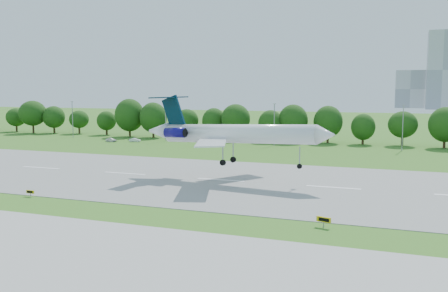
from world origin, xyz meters
TOP-DOWN VIEW (x-y plane):
  - ground at (0.00, 0.00)m, footprint 600.00×600.00m
  - runway at (0.00, 25.00)m, footprint 400.00×45.00m
  - tree_line at (0.00, 92.00)m, footprint 288.40×8.40m
  - light_poles at (-2.50, 82.00)m, footprint 175.90×0.25m
  - airliner at (21.39, 25.20)m, footprint 36.36×26.35m
  - taxi_sign_left at (-2.56, 2.10)m, footprint 1.41×0.19m
  - taxi_sign_right at (42.29, 0.51)m, footprint 1.80×0.72m
  - service_vehicle_a at (-28.25, 77.11)m, footprint 3.62×2.05m
  - service_vehicle_b at (-35.19, 74.57)m, footprint 3.87×1.97m

SIDE VIEW (x-z plane):
  - ground at x=0.00m, z-range 0.00..0.00m
  - runway at x=0.00m, z-range 0.00..0.08m
  - service_vehicle_a at x=-28.25m, z-range 0.00..1.13m
  - service_vehicle_b at x=-35.19m, z-range 0.00..1.26m
  - taxi_sign_left at x=-2.56m, z-range 0.24..1.23m
  - taxi_sign_right at x=42.29m, z-range 0.30..1.58m
  - tree_line at x=0.00m, z-range 0.99..11.39m
  - light_poles at x=-2.50m, z-range 0.24..12.43m
  - airliner at x=21.39m, z-range 2.48..14.77m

